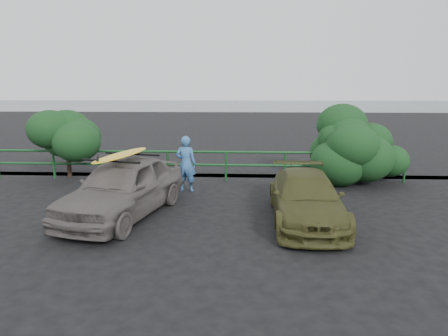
# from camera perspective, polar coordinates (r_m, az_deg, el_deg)

# --- Properties ---
(ground) EXTENTS (80.00, 80.00, 0.00)m
(ground) POSITION_cam_1_polar(r_m,az_deg,el_deg) (9.06, -7.43, -9.22)
(ground) COLOR black
(ocean) EXTENTS (200.00, 200.00, 0.00)m
(ocean) POSITION_cam_1_polar(r_m,az_deg,el_deg) (68.42, 1.29, 9.10)
(ocean) COLOR #515C63
(ocean) RESTS_ON ground
(guardrail) EXTENTS (14.00, 0.08, 1.04)m
(guardrail) POSITION_cam_1_polar(r_m,az_deg,el_deg) (13.68, -3.91, 0.34)
(guardrail) COLOR #164E20
(guardrail) RESTS_ON ground
(shrub_left) EXTENTS (3.20, 2.40, 2.42)m
(shrub_left) POSITION_cam_1_polar(r_m,az_deg,el_deg) (15.25, -22.03, 3.31)
(shrub_left) COLOR #163D19
(shrub_left) RESTS_ON ground
(shrub_right) EXTENTS (3.20, 2.40, 2.33)m
(shrub_right) POSITION_cam_1_polar(r_m,az_deg,el_deg) (14.40, 16.50, 3.07)
(shrub_right) COLOR #163D19
(shrub_right) RESTS_ON ground
(sedan) EXTENTS (2.72, 4.60, 1.47)m
(sedan) POSITION_cam_1_polar(r_m,az_deg,el_deg) (10.24, -14.20, -2.70)
(sedan) COLOR #5F5754
(sedan) RESTS_ON ground
(olive_vehicle) EXTENTS (1.71, 4.03, 1.16)m
(olive_vehicle) POSITION_cam_1_polar(r_m,az_deg,el_deg) (9.78, 11.64, -4.20)
(olive_vehicle) COLOR #41421D
(olive_vehicle) RESTS_ON ground
(man) EXTENTS (0.69, 0.51, 1.72)m
(man) POSITION_cam_1_polar(r_m,az_deg,el_deg) (12.29, -5.44, 0.61)
(man) COLOR #3A6DAE
(man) RESTS_ON ground
(roof_rack) EXTENTS (1.74, 1.41, 0.05)m
(roof_rack) POSITION_cam_1_polar(r_m,az_deg,el_deg) (10.08, -14.42, 1.48)
(roof_rack) COLOR black
(roof_rack) RESTS_ON sedan
(surfboard) EXTENTS (1.06, 2.46, 0.07)m
(surfboard) POSITION_cam_1_polar(r_m,az_deg,el_deg) (10.07, -14.43, 1.83)
(surfboard) COLOR gold
(surfboard) RESTS_ON roof_rack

